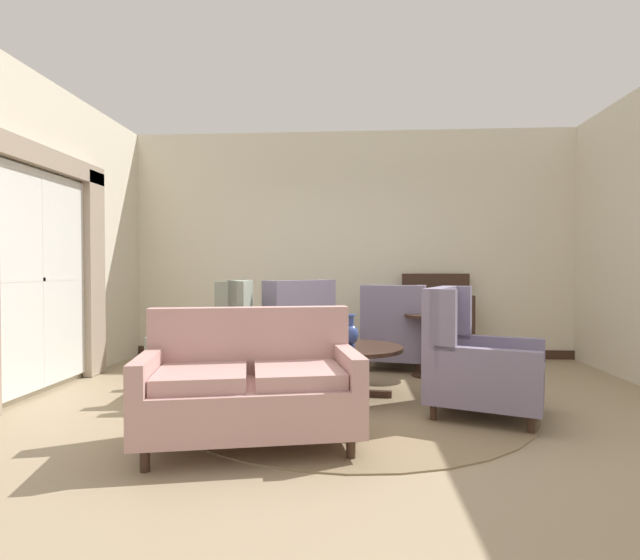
% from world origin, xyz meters
% --- Properties ---
extents(ground, '(8.54, 8.54, 0.00)m').
position_xyz_m(ground, '(0.00, 0.00, 0.00)').
color(ground, '#9E896B').
extents(wall_back, '(6.26, 0.08, 3.11)m').
position_xyz_m(wall_back, '(0.00, 2.65, 1.56)').
color(wall_back, beige).
rests_on(wall_back, ground).
extents(wall_left, '(0.08, 3.72, 3.11)m').
position_xyz_m(wall_left, '(-3.05, 0.80, 1.56)').
color(wall_left, beige).
rests_on(wall_left, ground).
extents(baseboard_back, '(6.10, 0.03, 0.12)m').
position_xyz_m(baseboard_back, '(0.00, 2.60, 0.06)').
color(baseboard_back, '#382319').
rests_on(baseboard_back, ground).
extents(area_rug, '(3.19, 3.19, 0.01)m').
position_xyz_m(area_rug, '(0.00, 0.30, 0.01)').
color(area_rug, '#847051').
rests_on(area_rug, ground).
extents(window_with_curtains, '(0.12, 2.04, 2.38)m').
position_xyz_m(window_with_curtains, '(-2.95, 0.41, 1.27)').
color(window_with_curtains, silver).
extents(coffee_table, '(0.94, 0.94, 0.48)m').
position_xyz_m(coffee_table, '(0.04, 0.47, 0.40)').
color(coffee_table, '#382319').
rests_on(coffee_table, ground).
extents(porcelain_vase, '(0.15, 0.15, 0.31)m').
position_xyz_m(porcelain_vase, '(0.01, 0.41, 0.61)').
color(porcelain_vase, '#384C93').
rests_on(porcelain_vase, coffee_table).
extents(settee, '(1.59, 1.07, 0.93)m').
position_xyz_m(settee, '(-0.67, -0.83, 0.40)').
color(settee, tan).
rests_on(settee, ground).
extents(armchair_far_left, '(1.13, 1.11, 1.06)m').
position_xyz_m(armchair_far_left, '(1.05, -0.00, 0.43)').
color(armchair_far_left, slate).
rests_on(armchair_far_left, ground).
extents(armchair_foreground_right, '(1.18, 1.18, 1.10)m').
position_xyz_m(armchair_foreground_right, '(-0.68, 1.22, 0.45)').
color(armchair_foreground_right, slate).
rests_on(armchair_foreground_right, ground).
extents(armchair_near_window, '(0.95, 0.80, 1.10)m').
position_xyz_m(armchair_near_window, '(-1.32, 0.52, 0.45)').
color(armchair_near_window, gray).
rests_on(armchair_near_window, ground).
extents(armchair_near_sideboard, '(0.90, 0.94, 1.03)m').
position_xyz_m(armchair_near_sideboard, '(0.55, 1.79, 0.44)').
color(armchair_near_sideboard, slate).
rests_on(armchair_near_sideboard, ground).
extents(side_table, '(0.45, 0.45, 0.71)m').
position_xyz_m(side_table, '(0.84, 1.37, 0.42)').
color(side_table, '#382319').
rests_on(side_table, ground).
extents(sideboard, '(0.89, 0.35, 1.16)m').
position_xyz_m(sideboard, '(1.15, 2.36, 0.51)').
color(sideboard, '#382319').
rests_on(sideboard, ground).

